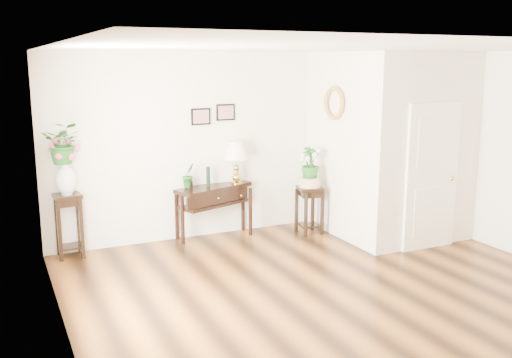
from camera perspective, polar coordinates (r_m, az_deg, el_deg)
floor at (r=6.93m, az=7.81°, el=-10.99°), size 6.00×5.50×0.02m
ceiling at (r=6.40m, az=8.51°, el=12.84°), size 6.00×5.50×0.02m
wall_back at (r=8.91m, az=-1.59°, el=3.55°), size 6.00×0.02×2.80m
wall_left at (r=5.51m, az=-18.99°, el=-2.14°), size 0.02×5.50×2.80m
partition at (r=9.16m, az=13.08°, el=3.47°), size 1.80×1.95×2.80m
door at (r=8.46m, az=17.14°, el=0.20°), size 0.90×0.05×2.10m
art_print_left at (r=8.60m, az=-5.54°, el=6.23°), size 0.30×0.02×0.25m
art_print_right at (r=8.74m, az=-3.06°, el=6.68°), size 0.30×0.02×0.25m
wall_ornament at (r=8.65m, az=7.81°, el=7.53°), size 0.07×0.51×0.51m
console_table at (r=8.75m, az=-4.23°, el=-3.27°), size 1.28×0.78×0.81m
table_lamp at (r=8.73m, az=-1.97°, el=1.79°), size 0.45×0.45×0.66m
green_vase at (r=8.59m, az=-4.81°, el=0.38°), size 0.07×0.07×0.30m
potted_plant at (r=8.49m, az=-6.77°, el=0.28°), size 0.25×0.23×0.36m
plant_stand_a at (r=8.26m, az=-18.18°, el=-4.46°), size 0.38×0.38×0.89m
porcelain_vase at (r=8.10m, az=-18.47°, el=0.10°), size 0.31×0.31×0.47m
lily_arrangement at (r=8.03m, az=-18.68°, el=3.31°), size 0.63×0.59×0.57m
plant_stand_b at (r=8.97m, az=5.35°, el=-3.12°), size 0.42×0.42×0.75m
ceramic_bowl at (r=8.87m, az=5.41°, el=-0.27°), size 0.36×0.36×0.14m
narcissus at (r=8.81m, az=5.44°, el=1.58°), size 0.34×0.34×0.50m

